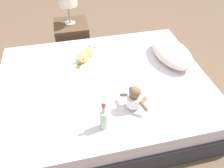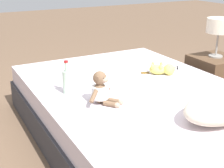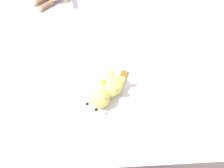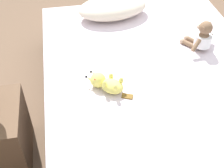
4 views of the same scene
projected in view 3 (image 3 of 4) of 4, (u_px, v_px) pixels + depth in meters
name	position (u px, v px, depth m)	size (l,w,h in m)	color
ground_plane	(89.00, 81.00, 2.28)	(16.00, 16.00, 0.00)	brown
bed	(87.00, 64.00, 2.10)	(1.58, 2.08, 0.41)	#2D2D33
plush_yellow_creature	(107.00, 91.00, 1.69)	(0.29, 0.25, 0.10)	#EAE066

